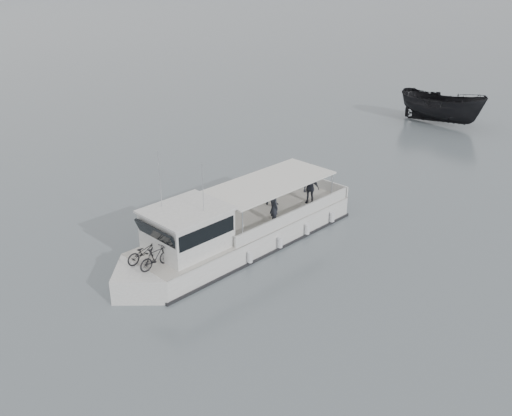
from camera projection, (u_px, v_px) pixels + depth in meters
ground at (235, 291)px, 21.82m from camera, size 1400.00×1400.00×0.00m
tour_boat at (228, 234)px, 24.32m from camera, size 12.48×5.51×5.22m
dark_motorboat at (442, 107)px, 42.52m from camera, size 4.37×7.02×2.54m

